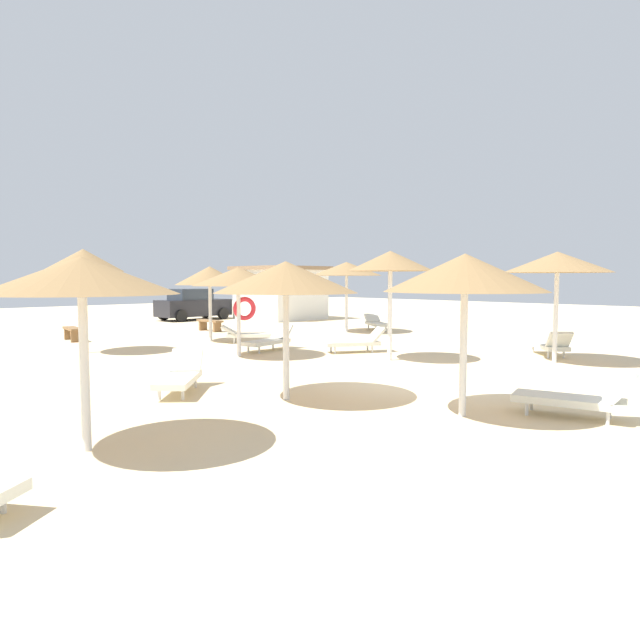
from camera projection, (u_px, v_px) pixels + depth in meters
The scene contains 21 objects.
ground_plane at pixel (414, 381), 12.29m from camera, with size 80.00×80.00×0.00m, color beige.
parasol_0 at pixel (210, 276), 19.87m from camera, with size 2.49×2.49×2.72m.
parasol_1 at pixel (347, 269), 23.32m from camera, with size 2.98×2.98×2.98m.
parasol_2 at pixel (390, 262), 15.18m from camera, with size 2.38×2.38×3.04m.
parasol_3 at pixel (557, 263), 14.75m from camera, with size 2.82×2.82×3.00m.
parasol_4 at pixel (82, 276), 7.12m from camera, with size 2.49×2.49×2.56m.
parasol_5 at pixel (238, 278), 15.99m from camera, with size 2.67×2.67×2.60m.
parasol_6 at pixel (465, 273), 8.97m from camera, with size 2.66×2.66×2.68m.
parasol_7 at pixel (286, 278), 10.22m from camera, with size 2.68×2.68×2.60m.
parasol_8 at pixel (83, 261), 16.78m from camera, with size 2.36×2.36×3.18m.
lounger_0 at pixel (248, 334), 19.52m from camera, with size 1.88×1.72×0.63m.
lounger_1 at pixel (376, 323), 24.51m from camera, with size 1.59×1.94×0.68m.
lounger_2 at pixel (356, 342), 17.04m from camera, with size 1.94×1.49×0.76m.
lounger_3 at pixel (550, 345), 16.21m from camera, with size 1.77×1.75×0.80m.
lounger_5 at pixel (269, 340), 17.48m from camera, with size 1.94×0.98×0.79m.
lounger_6 at pixel (577, 399), 8.97m from camera, with size 1.10×1.96×0.78m.
lounger_7 at pixel (180, 376), 11.04m from camera, with size 1.74×1.80×0.78m.
bench_1 at pixel (210, 323), 23.91m from camera, with size 0.40×1.50×0.49m.
bench_2 at pixel (73, 331), 20.18m from camera, with size 0.62×1.54×0.49m.
parked_car at pixel (193, 305), 30.53m from camera, with size 4.04×2.07×1.72m.
beach_cabana at pixel (280, 292), 31.21m from camera, with size 4.15×4.36×2.97m.
Camera 1 is at (-10.05, -7.16, 2.27)m, focal length 30.96 mm.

